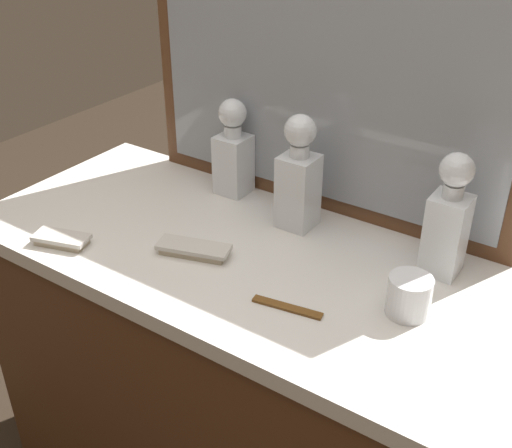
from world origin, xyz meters
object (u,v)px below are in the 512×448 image
Objects in this scene: crystal_decanter_center at (447,227)px; silver_brush_left at (62,240)px; silver_brush_far_left at (194,249)px; crystal_tumbler_rear at (409,297)px; crystal_decanter_front at (233,156)px; crystal_decanter_left at (298,183)px; tortoiseshell_comb at (287,307)px.

silver_brush_left is (-0.77, -0.39, -0.10)m from crystal_decanter_center.
crystal_decanter_center is 0.56m from silver_brush_far_left.
crystal_tumbler_rear is at bearing 8.37° from silver_brush_far_left.
crystal_decanter_center reaches higher than crystal_decanter_front.
crystal_decanter_left is 0.36m from tortoiseshell_comb.
crystal_tumbler_rear is (-0.00, -0.18, -0.07)m from crystal_decanter_center.
crystal_decanter_left is 0.41m from crystal_tumbler_rear.
crystal_decanter_center is at bearing 26.99° from silver_brush_left.
crystal_decanter_front is 0.64m from crystal_tumbler_rear.
crystal_decanter_front is 2.97× the size of crystal_tumbler_rear.
silver_brush_left is at bearing -153.01° from crystal_decanter_center.
crystal_decanter_center is at bearing 27.25° from silver_brush_far_left.
crystal_tumbler_rear is at bearing -90.38° from crystal_decanter_center.
crystal_tumbler_rear is 0.24m from tortoiseshell_comb.
crystal_decanter_center is 1.87× the size of tortoiseshell_comb.
crystal_decanter_center is (0.60, -0.05, 0.01)m from crystal_decanter_front.
crystal_tumbler_rear is at bearing 15.45° from silver_brush_left.
crystal_decanter_center is 3.20× the size of crystal_tumbler_rear.
crystal_decanter_left reaches higher than silver_brush_far_left.
crystal_decanter_center reaches higher than tortoiseshell_comb.
crystal_decanter_center reaches higher than silver_brush_far_left.
crystal_decanter_front is 0.34m from silver_brush_far_left.
crystal_decanter_front is 0.49m from silver_brush_left.
crystal_decanter_left is 3.26× the size of crystal_tumbler_rear.
crystal_tumbler_rear reaches higher than silver_brush_left.
crystal_tumbler_rear is 0.58× the size of tortoiseshell_comb.
silver_brush_far_left is at bearing 169.71° from tortoiseshell_comb.
crystal_decanter_front reaches higher than silver_brush_left.
silver_brush_far_left reaches higher than tortoiseshell_comb.
crystal_decanter_front is 0.54m from tortoiseshell_comb.
crystal_decanter_left reaches higher than crystal_decanter_center.
silver_brush_left is (-0.77, -0.21, -0.02)m from crystal_tumbler_rear.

